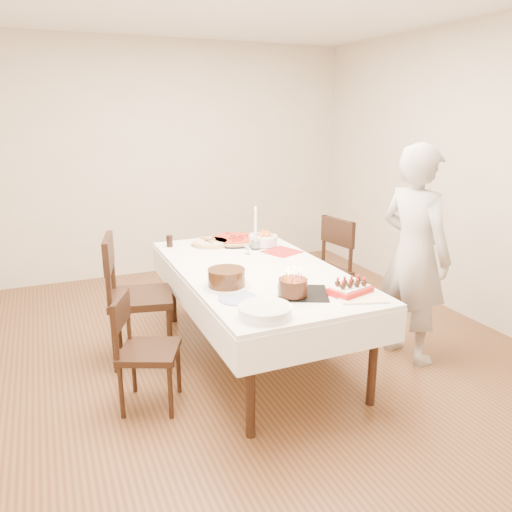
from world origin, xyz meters
name	(u,v)px	position (x,y,z in m)	size (l,w,h in m)	color
floor	(247,355)	(0.00, 0.00, 0.00)	(5.00, 5.00, 0.00)	#502D1B
wall_back	(167,160)	(0.00, 2.50, 1.35)	(4.50, 0.04, 2.70)	beige
wall_right	(475,175)	(2.25, 0.00, 1.35)	(0.04, 5.00, 2.70)	beige
dining_table	(256,313)	(0.06, -0.04, 0.38)	(1.14, 2.14, 0.75)	white
chair_right_savory	(319,273)	(0.85, 0.34, 0.49)	(0.50, 0.50, 0.98)	black
chair_left_savory	(141,298)	(-0.78, 0.29, 0.51)	(0.52, 0.52, 1.02)	black
chair_left_dessert	(149,352)	(-0.86, -0.40, 0.39)	(0.40, 0.40, 0.79)	black
person	(414,255)	(1.18, -0.51, 0.85)	(0.62, 0.41, 1.70)	#ACA8A2
pizza_white	(211,243)	(-0.05, 0.73, 0.77)	(0.36, 0.36, 0.04)	beige
pizza_pepperoni	(235,240)	(0.19, 0.76, 0.77)	(0.50, 0.50, 0.04)	red
red_placemat	(282,252)	(0.44, 0.28, 0.75)	(0.27, 0.27, 0.01)	#B21E1E
pasta_bowl	(263,240)	(0.38, 0.54, 0.80)	(0.26, 0.26, 0.08)	white
taper_candle	(256,228)	(0.27, 0.45, 0.94)	(0.08, 0.08, 0.39)	white
shaker_pair	(248,250)	(0.14, 0.32, 0.79)	(0.07, 0.07, 0.08)	white
cola_glass	(170,241)	(-0.40, 0.83, 0.80)	(0.06, 0.06, 0.10)	black
layer_cake	(226,278)	(-0.30, -0.36, 0.81)	(0.33, 0.33, 0.13)	#341C0D
cake_board	(303,294)	(0.12, -0.68, 0.75)	(0.33, 0.33, 0.01)	black
birthday_cake	(293,282)	(0.04, -0.70, 0.85)	(0.19, 0.19, 0.17)	#36160E
strawberry_box	(350,289)	(0.41, -0.81, 0.78)	(0.27, 0.18, 0.07)	red
box_lid	(361,299)	(0.43, -0.91, 0.75)	(0.30, 0.20, 0.03)	beige
plate_stack	(265,311)	(-0.26, -0.92, 0.78)	(0.32, 0.32, 0.06)	white
china_plate	(238,298)	(-0.31, -0.60, 0.76)	(0.26, 0.26, 0.01)	white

